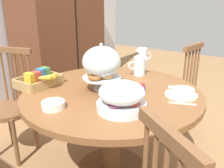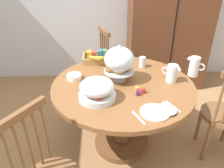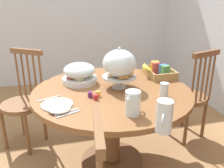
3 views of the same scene
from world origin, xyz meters
The scene contains 19 objects.
wall_left centered at (-2.43, 0.36, 1.30)m, with size 0.06×4.32×2.60m, color silver.
dining_table centered at (-0.03, 0.16, 0.54)m, with size 1.29×1.29×0.74m.
windsor_chair_near_window centered at (-0.31, 1.07, 0.45)m, with size 0.43×0.43×0.97m.
windsor_chair_by_cabinet centered at (-0.58, -0.60, 0.45)m, with size 0.46×0.46×0.97m.
pastry_stand_with_dome centered at (-0.06, 0.23, 0.94)m, with size 0.28×0.28×0.34m.
fruit_platter_covered centered at (-0.26, -0.07, 0.83)m, with size 0.30×0.30×0.18m.
orange_juice_pitcher centered at (0.66, 0.29, 0.83)m, with size 0.16×0.11×0.19m.
milk_pitcher centered at (0.42, 0.19, 0.81)m, with size 0.15×0.14×0.16m.
cereal_basket centered at (-0.26, 0.67, 0.79)m, with size 0.32×0.30×0.12m.
china_plate_large centered at (0.16, -0.28, 0.75)m, with size 0.22×0.22×0.01m, color white.
china_plate_small centered at (0.25, -0.27, 0.76)m, with size 0.15×0.15×0.01m, color white.
cereal_bowl centered at (-0.48, 0.28, 0.76)m, with size 0.14×0.14×0.04m, color white.
drinking_glass centered at (0.20, 0.51, 0.80)m, with size 0.06×0.06×0.11m, color silver.
jam_jar_strawberry centered at (0.13, 0.00, 0.76)m, with size 0.04×0.04×0.04m, color #B7282D.
jam_jar_apricot centered at (0.07, 0.03, 0.76)m, with size 0.04×0.04×0.04m, color orange.
jam_jar_grape centered at (0.07, -0.03, 0.76)m, with size 0.04×0.04×0.04m, color #5B2366.
table_knife centered at (0.29, -0.23, 0.74)m, with size 0.17×0.01×0.01m, color silver.
dinner_fork centered at (0.32, -0.21, 0.74)m, with size 0.17×0.01×0.01m, color silver.
soup_spoon centered at (0.03, -0.34, 0.74)m, with size 0.17×0.01×0.01m, color silver.
Camera 3 is at (1.75, -0.28, 1.47)m, focal length 38.85 mm.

